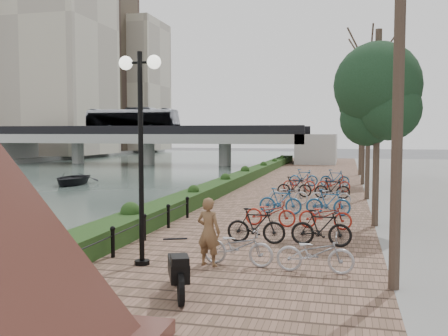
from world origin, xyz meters
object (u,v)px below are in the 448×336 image
(motorcycle, at_px, (178,269))
(lamppost, at_px, (140,113))
(boat, at_px, (72,179))
(pedestrian, at_px, (209,232))

(motorcycle, bearing_deg, lamppost, 105.82)
(motorcycle, relative_size, boat, 0.39)
(lamppost, distance_m, pedestrian, 3.19)
(lamppost, xyz_separation_m, pedestrian, (1.56, 0.27, -2.77))
(pedestrian, height_order, boat, pedestrian)
(boat, bearing_deg, lamppost, -64.58)
(motorcycle, xyz_separation_m, boat, (-15.43, 22.04, -0.55))
(motorcycle, height_order, boat, motorcycle)
(motorcycle, bearing_deg, boat, 101.46)
(pedestrian, bearing_deg, boat, -39.33)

